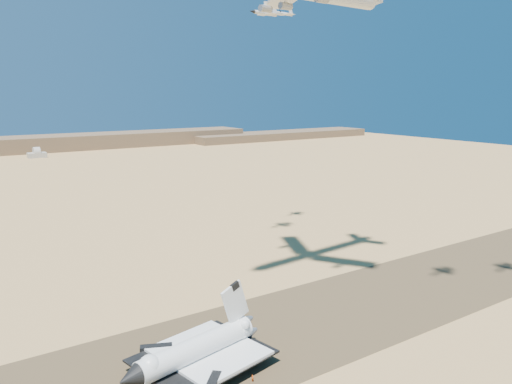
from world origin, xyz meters
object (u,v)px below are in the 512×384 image
crew_c (240,370)px  chase_jet_d (265,13)px  crew_b (234,372)px  chase_jet_e (283,13)px  crew_a (253,378)px  shuttle (196,352)px

crew_c → chase_jet_d: size_ratio=0.11×
crew_b → chase_jet_d: (65.41, 81.33, 101.94)m
chase_jet_e → crew_c: bearing=-141.1°
chase_jet_d → chase_jet_e: 25.98m
crew_a → crew_b: 5.62m
shuttle → crew_b: size_ratio=22.29×
shuttle → chase_jet_d: size_ratio=2.61×
crew_a → crew_c: bearing=-4.6°
shuttle → crew_c: 12.19m
crew_b → chase_jet_e: 166.85m
crew_b → crew_c: 1.56m
crew_a → chase_jet_e: size_ratio=0.13×
crew_b → chase_jet_e: (86.30, 96.39, 105.36)m
crew_a → chase_jet_e: 168.71m
crew_b → chase_jet_d: chase_jet_d is taller
crew_a → chase_jet_d: chase_jet_d is taller
chase_jet_e → chase_jet_d: bearing=-154.1°
shuttle → crew_b: bearing=-55.3°
crew_b → crew_a: bearing=162.2°
crew_a → shuttle: bearing=24.6°
crew_a → chase_jet_e: (83.98, 101.50, 105.39)m
shuttle → chase_jet_e: (93.51, 89.50, 100.81)m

